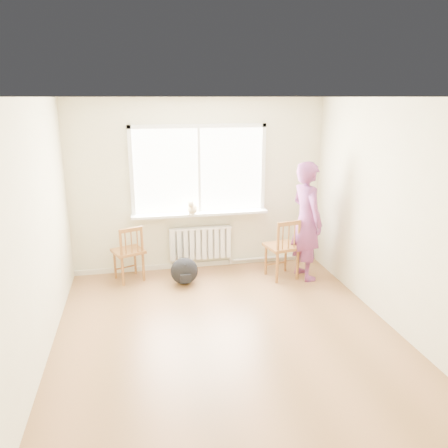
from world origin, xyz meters
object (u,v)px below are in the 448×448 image
chair_left (129,253)px  chair_right (284,249)px  cat (192,208)px  backpack (184,271)px  person (307,221)px

chair_left → chair_right: 2.34m
cat → chair_right: bearing=-5.1°
cat → backpack: size_ratio=0.87×
chair_right → person: 0.54m
chair_right → cat: 1.54m
chair_left → backpack: (0.79, -0.28, -0.23)m
chair_left → backpack: chair_left is taller
chair_right → backpack: (-1.52, 0.09, -0.27)m
person → chair_right: bearing=77.3°
chair_left → backpack: 0.87m
chair_right → chair_left: bearing=-20.4°
chair_right → person: person is taller
person → cat: 1.76m
chair_left → chair_right: chair_right is taller
person → chair_left: bearing=70.9°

